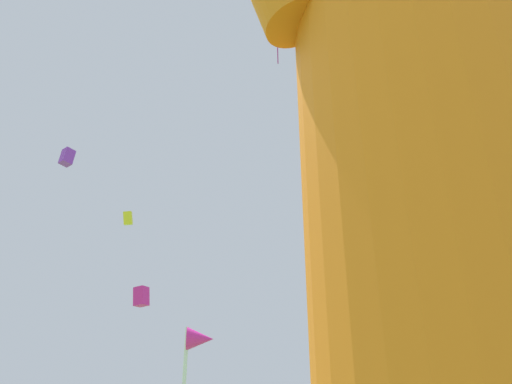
% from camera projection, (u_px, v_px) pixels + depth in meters
% --- Properties ---
extents(kite_flyer_person, '(0.81, 0.37, 1.92)m').
position_uv_depth(kite_flyer_person, '(478.00, 329.00, 0.51)').
color(kite_flyer_person, '#424751').
rests_on(kite_flyer_person, ground).
extents(distant_kite_purple_mid_left, '(0.77, 0.75, 0.86)m').
position_uv_depth(distant_kite_purple_mid_left, '(67.00, 157.00, 25.07)').
color(distant_kite_purple_mid_left, purple).
extents(distant_kite_yellow_high_left, '(0.67, 0.77, 1.05)m').
position_uv_depth(distant_kite_yellow_high_left, '(128.00, 218.00, 34.29)').
color(distant_kite_yellow_high_left, yellow).
extents(distant_kite_magenta_low_left, '(1.57, 1.53, 2.40)m').
position_uv_depth(distant_kite_magenta_low_left, '(277.00, 34.00, 24.97)').
color(distant_kite_magenta_low_left, '#DB2393').
extents(distant_kite_magenta_high_right, '(1.00, 0.94, 1.15)m').
position_uv_depth(distant_kite_magenta_high_right, '(141.00, 296.00, 28.90)').
color(distant_kite_magenta_high_right, '#DB2393').
extents(marker_flag, '(0.30, 0.24, 1.94)m').
position_uv_depth(marker_flag, '(197.00, 352.00, 5.25)').
color(marker_flag, silver).
rests_on(marker_flag, ground).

